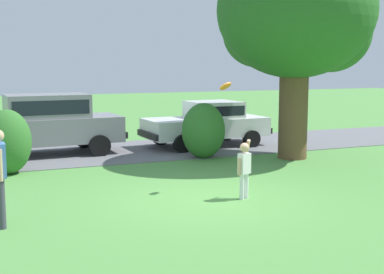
% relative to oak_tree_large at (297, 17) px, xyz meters
% --- Properties ---
extents(ground_plane, '(80.00, 80.00, 0.00)m').
position_rel_oak_tree_large_xyz_m(ground_plane, '(-4.56, -3.55, -4.23)').
color(ground_plane, '#518E42').
extents(driveway_strip, '(28.00, 4.40, 0.02)m').
position_rel_oak_tree_large_xyz_m(driveway_strip, '(-4.56, 3.05, -4.22)').
color(driveway_strip, slate).
rests_on(driveway_strip, ground).
extents(oak_tree_large, '(4.85, 4.67, 6.40)m').
position_rel_oak_tree_large_xyz_m(oak_tree_large, '(0.00, 0.00, 0.00)').
color(oak_tree_large, brown).
rests_on(oak_tree_large, ground).
extents(shrub_near_tree, '(1.24, 1.14, 1.70)m').
position_rel_oak_tree_large_xyz_m(shrub_near_tree, '(-8.29, 0.76, -3.47)').
color(shrub_near_tree, '#33702B').
rests_on(shrub_near_tree, ground).
extents(shrub_centre_left, '(1.35, 1.16, 1.69)m').
position_rel_oak_tree_large_xyz_m(shrub_centre_left, '(-2.61, 0.96, -3.38)').
color(shrub_centre_left, '#33702B').
rests_on(shrub_centre_left, ground).
extents(parked_sedan, '(4.47, 2.24, 1.56)m').
position_rel_oak_tree_large_xyz_m(parked_sedan, '(-1.50, 3.08, -3.38)').
color(parked_sedan, white).
rests_on(parked_sedan, ground).
extents(parked_suv, '(4.77, 2.25, 1.92)m').
position_rel_oak_tree_large_xyz_m(parked_suv, '(-6.92, 3.31, -3.15)').
color(parked_suv, gray).
rests_on(parked_suv, ground).
extents(child_thrower, '(0.39, 0.37, 1.29)m').
position_rel_oak_tree_large_xyz_m(child_thrower, '(-3.82, -3.93, -3.51)').
color(child_thrower, white).
rests_on(child_thrower, ground).
extents(frisbee, '(0.32, 0.25, 0.25)m').
position_rel_oak_tree_large_xyz_m(frisbee, '(-3.84, -3.03, -1.86)').
color(frisbee, orange).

